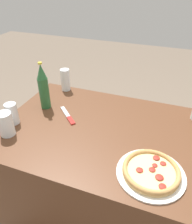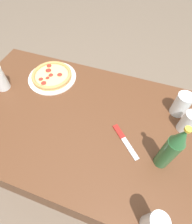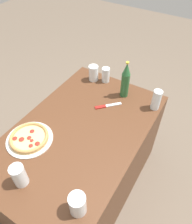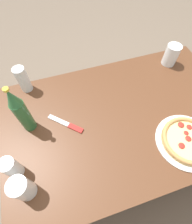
{
  "view_description": "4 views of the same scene",
  "coord_description": "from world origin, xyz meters",
  "px_view_note": "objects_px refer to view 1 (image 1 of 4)",
  "views": [
    {
      "loc": [
        -0.22,
        0.86,
        1.42
      ],
      "look_at": [
        0.11,
        -0.03,
        0.79
      ],
      "focal_mm": 35.0,
      "sensor_mm": 36.0,
      "label": 1
    },
    {
      "loc": [
        0.28,
        -0.42,
        1.44
      ],
      "look_at": [
        0.13,
        0.02,
        0.78
      ],
      "focal_mm": 28.0,
      "sensor_mm": 36.0,
      "label": 2
    },
    {
      "loc": [
        -0.71,
        -0.56,
        1.77
      ],
      "look_at": [
        0.13,
        -0.05,
        0.78
      ],
      "focal_mm": 35.0,
      "sensor_mm": 36.0,
      "label": 3
    },
    {
      "loc": [
        0.27,
        0.38,
        1.46
      ],
      "look_at": [
        0.14,
        -0.05,
        0.74
      ],
      "focal_mm": 28.0,
      "sensor_mm": 36.0,
      "label": 4
    }
  ],
  "objects_px": {
    "glass_iced_tea": "(6,125)",
    "beer_bottle": "(43,87)",
    "glass_mango_juice": "(65,81)",
    "knife": "(68,116)",
    "pizza_margherita": "(151,172)",
    "glass_orange_juice": "(12,114)"
  },
  "relations": [
    {
      "from": "pizza_margherita",
      "to": "glass_iced_tea",
      "type": "relative_size",
      "value": 2.25
    },
    {
      "from": "pizza_margherita",
      "to": "beer_bottle",
      "type": "xyz_separation_m",
      "value": [
        0.68,
        -0.3,
        0.12
      ]
    },
    {
      "from": "beer_bottle",
      "to": "knife",
      "type": "bearing_deg",
      "value": 164.54
    },
    {
      "from": "glass_orange_juice",
      "to": "knife",
      "type": "relative_size",
      "value": 0.76
    },
    {
      "from": "pizza_margherita",
      "to": "glass_mango_juice",
      "type": "height_order",
      "value": "glass_mango_juice"
    },
    {
      "from": "knife",
      "to": "beer_bottle",
      "type": "bearing_deg",
      "value": -15.46
    },
    {
      "from": "pizza_margherita",
      "to": "beer_bottle",
      "type": "height_order",
      "value": "beer_bottle"
    },
    {
      "from": "glass_iced_tea",
      "to": "beer_bottle",
      "type": "distance_m",
      "value": 0.31
    },
    {
      "from": "pizza_margherita",
      "to": "glass_mango_juice",
      "type": "bearing_deg",
      "value": -39.54
    },
    {
      "from": "beer_bottle",
      "to": "glass_mango_juice",
      "type": "bearing_deg",
      "value": -92.67
    },
    {
      "from": "knife",
      "to": "pizza_margherita",
      "type": "bearing_deg",
      "value": 153.01
    },
    {
      "from": "glass_mango_juice",
      "to": "beer_bottle",
      "type": "xyz_separation_m",
      "value": [
        0.01,
        0.24,
        0.07
      ]
    },
    {
      "from": "pizza_margherita",
      "to": "beer_bottle",
      "type": "relative_size",
      "value": 0.99
    },
    {
      "from": "glass_orange_juice",
      "to": "beer_bottle",
      "type": "distance_m",
      "value": 0.23
    },
    {
      "from": "pizza_margherita",
      "to": "glass_orange_juice",
      "type": "distance_m",
      "value": 0.76
    },
    {
      "from": "glass_orange_juice",
      "to": "knife",
      "type": "xyz_separation_m",
      "value": [
        -0.25,
        -0.15,
        -0.05
      ]
    },
    {
      "from": "beer_bottle",
      "to": "knife",
      "type": "relative_size",
      "value": 1.84
    },
    {
      "from": "pizza_margherita",
      "to": "knife",
      "type": "bearing_deg",
      "value": -26.99
    },
    {
      "from": "glass_iced_tea",
      "to": "beer_bottle",
      "type": "bearing_deg",
      "value": -98.74
    },
    {
      "from": "glass_iced_tea",
      "to": "glass_orange_juice",
      "type": "relative_size",
      "value": 1.06
    },
    {
      "from": "glass_mango_juice",
      "to": "glass_iced_tea",
      "type": "xyz_separation_m",
      "value": [
        0.06,
        0.54,
        -0.01
      ]
    },
    {
      "from": "glass_iced_tea",
      "to": "knife",
      "type": "xyz_separation_m",
      "value": [
        -0.22,
        -0.25,
        -0.05
      ]
    }
  ]
}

